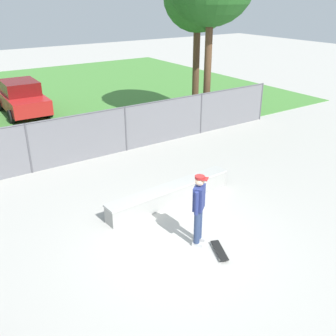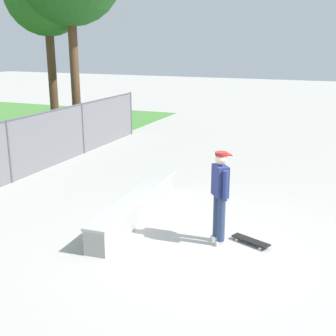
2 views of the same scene
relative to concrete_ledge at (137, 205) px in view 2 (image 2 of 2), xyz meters
The scene contains 4 objects.
ground_plane 2.11m from the concrete_ledge, 115.87° to the right, with size 80.00×80.00×0.00m, color #ADAAA3.
concrete_ledge is the anchor object (origin of this frame).
skateboarder 2.28m from the concrete_ledge, 106.14° to the right, with size 0.49×0.43×1.84m.
skateboard 2.71m from the concrete_ledge, 98.75° to the right, with size 0.49×0.82×0.09m.
Camera 2 is at (-7.50, -2.35, 3.82)m, focal length 47.71 mm.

